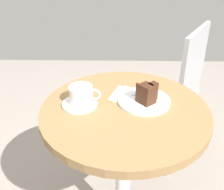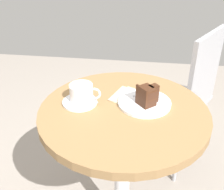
{
  "view_description": "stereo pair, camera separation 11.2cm",
  "coord_description": "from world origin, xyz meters",
  "px_view_note": "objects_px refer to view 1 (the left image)",
  "views": [
    {
      "loc": [
        -0.04,
        -0.93,
        1.36
      ],
      "look_at": [
        -0.05,
        0.04,
        0.79
      ],
      "focal_mm": 45.0,
      "sensor_mm": 36.0,
      "label": 1
    },
    {
      "loc": [
        0.08,
        -0.92,
        1.36
      ],
      "look_at": [
        -0.05,
        0.04,
        0.79
      ],
      "focal_mm": 45.0,
      "sensor_mm": 36.0,
      "label": 2
    }
  ],
  "objects_px": {
    "saucer": "(80,104)",
    "fork": "(152,96)",
    "cake_plate": "(144,101)",
    "teaspoon": "(90,101)",
    "cake_slice": "(147,94)",
    "napkin": "(130,96)",
    "coffee_cup": "(81,94)",
    "cafe_chair": "(175,87)"
  },
  "relations": [
    {
      "from": "cake_slice",
      "to": "coffee_cup",
      "type": "bearing_deg",
      "value": -179.01
    },
    {
      "from": "saucer",
      "to": "coffee_cup",
      "type": "xyz_separation_m",
      "value": [
        0.01,
        0.01,
        0.04
      ]
    },
    {
      "from": "fork",
      "to": "coffee_cup",
      "type": "bearing_deg",
      "value": -165.24
    },
    {
      "from": "fork",
      "to": "napkin",
      "type": "bearing_deg",
      "value": 176.23
    },
    {
      "from": "cake_plate",
      "to": "napkin",
      "type": "height_order",
      "value": "cake_plate"
    },
    {
      "from": "saucer",
      "to": "fork",
      "type": "distance_m",
      "value": 0.3
    },
    {
      "from": "saucer",
      "to": "napkin",
      "type": "xyz_separation_m",
      "value": [
        0.21,
        0.07,
        -0.0
      ]
    },
    {
      "from": "teaspoon",
      "to": "cake_plate",
      "type": "relative_size",
      "value": 0.43
    },
    {
      "from": "teaspoon",
      "to": "coffee_cup",
      "type": "bearing_deg",
      "value": -129.15
    },
    {
      "from": "fork",
      "to": "napkin",
      "type": "xyz_separation_m",
      "value": [
        -0.09,
        0.02,
        -0.01
      ]
    },
    {
      "from": "cake_plate",
      "to": "cafe_chair",
      "type": "height_order",
      "value": "cafe_chair"
    },
    {
      "from": "cafe_chair",
      "to": "teaspoon",
      "type": "bearing_deg",
      "value": -10.58
    },
    {
      "from": "saucer",
      "to": "fork",
      "type": "xyz_separation_m",
      "value": [
        0.3,
        0.05,
        0.01
      ]
    },
    {
      "from": "fork",
      "to": "napkin",
      "type": "distance_m",
      "value": 0.09
    },
    {
      "from": "cake_plate",
      "to": "cake_slice",
      "type": "relative_size",
      "value": 2.32
    },
    {
      "from": "saucer",
      "to": "cake_slice",
      "type": "bearing_deg",
      "value": 2.38
    },
    {
      "from": "saucer",
      "to": "cake_plate",
      "type": "height_order",
      "value": "cake_plate"
    },
    {
      "from": "saucer",
      "to": "cake_plate",
      "type": "bearing_deg",
      "value": 5.86
    },
    {
      "from": "teaspoon",
      "to": "napkin",
      "type": "xyz_separation_m",
      "value": [
        0.16,
        0.05,
        -0.01
      ]
    },
    {
      "from": "cake_plate",
      "to": "teaspoon",
      "type": "bearing_deg",
      "value": -176.7
    },
    {
      "from": "teaspoon",
      "to": "cafe_chair",
      "type": "height_order",
      "value": "cafe_chair"
    },
    {
      "from": "cake_slice",
      "to": "fork",
      "type": "bearing_deg",
      "value": 57.27
    },
    {
      "from": "saucer",
      "to": "napkin",
      "type": "bearing_deg",
      "value": 18.25
    },
    {
      "from": "teaspoon",
      "to": "cake_slice",
      "type": "bearing_deg",
      "value": 37.4
    },
    {
      "from": "saucer",
      "to": "coffee_cup",
      "type": "relative_size",
      "value": 1.11
    },
    {
      "from": "cake_plate",
      "to": "saucer",
      "type": "bearing_deg",
      "value": -174.14
    },
    {
      "from": "cake_plate",
      "to": "cake_slice",
      "type": "distance_m",
      "value": 0.05
    },
    {
      "from": "saucer",
      "to": "teaspoon",
      "type": "bearing_deg",
      "value": 18.73
    },
    {
      "from": "coffee_cup",
      "to": "cafe_chair",
      "type": "distance_m",
      "value": 0.76
    },
    {
      "from": "cake_plate",
      "to": "napkin",
      "type": "bearing_deg",
      "value": 143.36
    },
    {
      "from": "napkin",
      "to": "cake_slice",
      "type": "bearing_deg",
      "value": -41.38
    },
    {
      "from": "coffee_cup",
      "to": "napkin",
      "type": "distance_m",
      "value": 0.21
    },
    {
      "from": "teaspoon",
      "to": "cake_slice",
      "type": "distance_m",
      "value": 0.23
    },
    {
      "from": "coffee_cup",
      "to": "teaspoon",
      "type": "xyz_separation_m",
      "value": [
        0.03,
        0.01,
        -0.04
      ]
    },
    {
      "from": "teaspoon",
      "to": "cake_plate",
      "type": "height_order",
      "value": "teaspoon"
    },
    {
      "from": "cake_slice",
      "to": "cake_plate",
      "type": "bearing_deg",
      "value": 120.24
    },
    {
      "from": "fork",
      "to": "teaspoon",
      "type": "bearing_deg",
      "value": -165.72
    },
    {
      "from": "coffee_cup",
      "to": "cake_slice",
      "type": "height_order",
      "value": "cake_slice"
    },
    {
      "from": "coffee_cup",
      "to": "teaspoon",
      "type": "distance_m",
      "value": 0.05
    },
    {
      "from": "fork",
      "to": "cafe_chair",
      "type": "xyz_separation_m",
      "value": [
        0.2,
        0.47,
        -0.22
      ]
    },
    {
      "from": "cake_slice",
      "to": "cafe_chair",
      "type": "bearing_deg",
      "value": 65.95
    },
    {
      "from": "teaspoon",
      "to": "napkin",
      "type": "height_order",
      "value": "teaspoon"
    }
  ]
}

